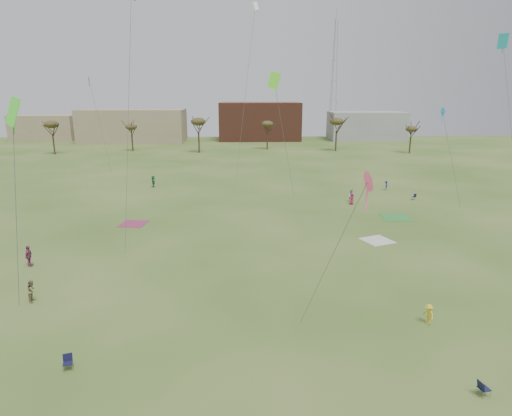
{
  "coord_description": "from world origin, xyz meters",
  "views": [
    {
      "loc": [
        -1.27,
        -23.49,
        15.06
      ],
      "look_at": [
        0.0,
        12.0,
        5.5
      ],
      "focal_mm": 30.13,
      "sensor_mm": 36.0,
      "label": 1
    }
  ],
  "objects_px": {
    "camp_chair_left": "(68,365)",
    "camp_chair_center": "(483,391)",
    "camp_chair_right": "(414,198)",
    "radio_tower": "(334,80)"
  },
  "relations": [
    {
      "from": "camp_chair_left",
      "to": "camp_chair_center",
      "type": "distance_m",
      "value": 22.34
    },
    {
      "from": "camp_chair_center",
      "to": "camp_chair_right",
      "type": "height_order",
      "value": "same"
    },
    {
      "from": "camp_chair_right",
      "to": "radio_tower",
      "type": "bearing_deg",
      "value": 157.44
    },
    {
      "from": "camp_chair_left",
      "to": "camp_chair_center",
      "type": "height_order",
      "value": "same"
    },
    {
      "from": "camp_chair_center",
      "to": "camp_chair_right",
      "type": "bearing_deg",
      "value": -29.98
    },
    {
      "from": "camp_chair_right",
      "to": "radio_tower",
      "type": "distance_m",
      "value": 91.03
    },
    {
      "from": "camp_chair_center",
      "to": "camp_chair_right",
      "type": "distance_m",
      "value": 43.21
    },
    {
      "from": "camp_chair_left",
      "to": "camp_chair_center",
      "type": "xyz_separation_m",
      "value": [
        22.14,
        -2.96,
        0.0
      ]
    },
    {
      "from": "camp_chair_center",
      "to": "camp_chair_right",
      "type": "xyz_separation_m",
      "value": [
        12.73,
        41.3,
        0.0
      ]
    },
    {
      "from": "camp_chair_center",
      "to": "camp_chair_left",
      "type": "bearing_deg",
      "value": 69.55
    }
  ]
}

